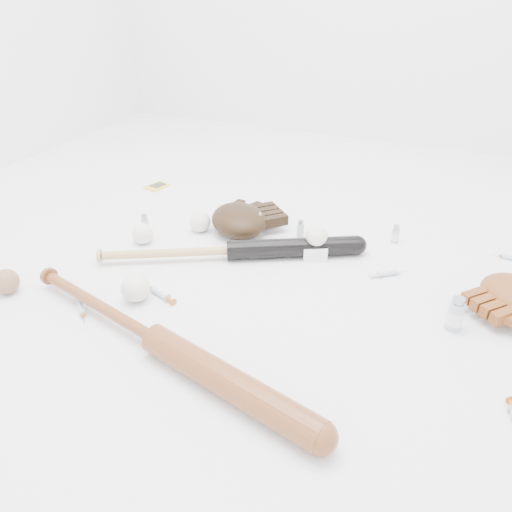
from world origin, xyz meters
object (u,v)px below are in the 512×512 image
at_px(bat_wood, 156,339).
at_px(glove_dark, 239,220).
at_px(pedestal, 316,251).
at_px(bat_dark, 230,250).

height_order(bat_wood, glove_dark, glove_dark).
relative_size(bat_wood, pedestal, 13.08).
bearing_deg(glove_dark, bat_wood, -39.07).
xyz_separation_m(bat_dark, pedestal, (0.25, 0.13, -0.01)).
relative_size(bat_dark, pedestal, 11.61).
distance_m(bat_dark, bat_wood, 0.48).
bearing_deg(bat_dark, glove_dark, 78.07).
xyz_separation_m(bat_dark, glove_dark, (-0.05, 0.18, 0.02)).
bearing_deg(bat_wood, bat_dark, 108.68).
distance_m(bat_wood, pedestal, 0.64).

